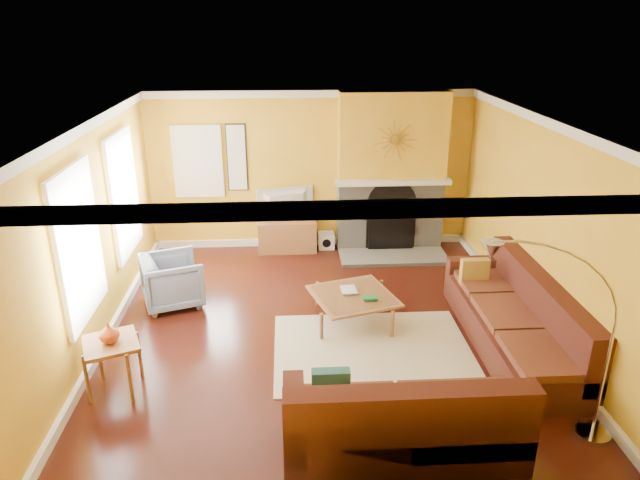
{
  "coord_description": "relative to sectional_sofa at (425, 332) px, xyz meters",
  "views": [
    {
      "loc": [
        -0.42,
        -6.5,
        3.83
      ],
      "look_at": [
        -0.0,
        0.4,
        1.1
      ],
      "focal_mm": 32.0,
      "sensor_mm": 36.0,
      "label": 1
    }
  ],
  "objects": [
    {
      "name": "wall_art",
      "position": [
        -2.37,
        3.87,
        1.15
      ],
      "size": [
        0.34,
        0.04,
        1.14
      ],
      "primitive_type": "cube",
      "color": "white",
      "rests_on": "wall_back"
    },
    {
      "name": "mantel",
      "position": [
        0.23,
        3.46,
        0.8
      ],
      "size": [
        1.92,
        0.22,
        0.08
      ],
      "primitive_type": "cube",
      "color": "white",
      "rests_on": "fireplace"
    },
    {
      "name": "rug",
      "position": [
        -0.54,
        0.35,
        -0.44
      ],
      "size": [
        2.4,
        1.8,
        0.02
      ],
      "primitive_type": "cube",
      "color": "beige",
      "rests_on": "floor"
    },
    {
      "name": "book",
      "position": [
        -0.85,
        1.2,
        -0.04
      ],
      "size": [
        0.22,
        0.28,
        0.03
      ],
      "primitive_type": "imported",
      "rotation": [
        0.0,
        0.0,
        0.07
      ],
      "color": "white",
      "rests_on": "coffee_table"
    },
    {
      "name": "media_console",
      "position": [
        -1.55,
        3.64,
        -0.18
      ],
      "size": [
        0.99,
        0.45,
        0.55
      ],
      "primitive_type": "cube",
      "color": "#945E36",
      "rests_on": "floor"
    },
    {
      "name": "coffee_table",
      "position": [
        -0.7,
        1.1,
        -0.25
      ],
      "size": [
        1.25,
        1.25,
        0.4
      ],
      "primitive_type": null,
      "rotation": [
        0.0,
        0.0,
        0.3
      ],
      "color": "white",
      "rests_on": "floor"
    },
    {
      "name": "vase",
      "position": [
        -3.45,
        -0.25,
        0.27
      ],
      "size": [
        0.24,
        0.24,
        0.22
      ],
      "primitive_type": "imported",
      "rotation": [
        0.0,
        0.0,
        0.14
      ],
      "color": "#D3501D",
      "rests_on": "side_table"
    },
    {
      "name": "window_left_far",
      "position": [
        -3.84,
        0.3,
        1.05
      ],
      "size": [
        0.06,
        1.22,
        1.72
      ],
      "primitive_type": "cube",
      "color": "white",
      "rests_on": "wall_left"
    },
    {
      "name": "wall_left",
      "position": [
        -3.88,
        0.9,
        0.9
      ],
      "size": [
        0.02,
        6.0,
        2.7
      ],
      "primitive_type": "cube",
      "color": "gold",
      "rests_on": "ground"
    },
    {
      "name": "floor",
      "position": [
        -1.12,
        0.9,
        -0.46
      ],
      "size": [
        5.5,
        6.0,
        0.02
      ],
      "primitive_type": "cube",
      "color": "#4C1910",
      "rests_on": "ground"
    },
    {
      "name": "window_left_near",
      "position": [
        -3.84,
        2.2,
        1.05
      ],
      "size": [
        0.06,
        1.22,
        1.72
      ],
      "primitive_type": "cube",
      "color": "white",
      "rests_on": "wall_left"
    },
    {
      "name": "wall_front",
      "position": [
        -1.12,
        -2.11,
        0.9
      ],
      "size": [
        5.5,
        0.02,
        2.7
      ],
      "primitive_type": "cube",
      "color": "gold",
      "rests_on": "ground"
    },
    {
      "name": "ceiling",
      "position": [
        -1.12,
        0.9,
        2.26
      ],
      "size": [
        5.5,
        6.0,
        0.02
      ],
      "primitive_type": "cube",
      "color": "white",
      "rests_on": "ground"
    },
    {
      "name": "side_table",
      "position": [
        -3.45,
        -0.25,
        -0.15
      ],
      "size": [
        0.71,
        0.71,
        0.61
      ],
      "primitive_type": null,
      "rotation": [
        0.0,
        0.0,
        0.38
      ],
      "color": "#945E36",
      "rests_on": "floor"
    },
    {
      "name": "sectional_sofa",
      "position": [
        0.0,
        0.0,
        0.0
      ],
      "size": [
        3.25,
        3.59,
        0.9
      ],
      "primitive_type": null,
      "color": "#4C1F18",
      "rests_on": "floor"
    },
    {
      "name": "wall_back",
      "position": [
        -1.12,
        3.91,
        0.9
      ],
      "size": [
        5.5,
        0.02,
        2.7
      ],
      "primitive_type": "cube",
      "color": "gold",
      "rests_on": "ground"
    },
    {
      "name": "armchair",
      "position": [
        -3.18,
        1.73,
        -0.09
      ],
      "size": [
        1.01,
        0.99,
        0.73
      ],
      "primitive_type": "imported",
      "rotation": [
        0.0,
        0.0,
        1.9
      ],
      "color": "slate",
      "rests_on": "floor"
    },
    {
      "name": "crown_molding",
      "position": [
        -1.12,
        0.9,
        2.19
      ],
      "size": [
        5.5,
        6.0,
        0.12
      ],
      "primitive_type": null,
      "color": "white",
      "rests_on": "ceiling"
    },
    {
      "name": "baseboard",
      "position": [
        -1.12,
        0.9,
        -0.39
      ],
      "size": [
        5.5,
        6.0,
        0.12
      ],
      "primitive_type": null,
      "color": "white",
      "rests_on": "floor"
    },
    {
      "name": "window_back",
      "position": [
        -3.02,
        3.86,
        1.1
      ],
      "size": [
        0.82,
        0.06,
        1.22
      ],
      "primitive_type": "cube",
      "color": "white",
      "rests_on": "wall_back"
    },
    {
      "name": "fireplace",
      "position": [
        0.23,
        3.7,
        0.9
      ],
      "size": [
        1.8,
        0.4,
        2.7
      ],
      "primitive_type": null,
      "color": "gray",
      "rests_on": "floor"
    },
    {
      "name": "arc_lamp",
      "position": [
        0.82,
        -1.29,
        0.58
      ],
      "size": [
        1.32,
        0.36,
        2.07
      ],
      "primitive_type": null,
      "color": "silver",
      "rests_on": "floor"
    },
    {
      "name": "hearth",
      "position": [
        0.23,
        3.15,
        -0.42
      ],
      "size": [
        1.8,
        0.7,
        0.06
      ],
      "primitive_type": "cube",
      "color": "gray",
      "rests_on": "floor"
    },
    {
      "name": "sunburst",
      "position": [
        0.23,
        3.47,
        1.5
      ],
      "size": [
        0.7,
        0.04,
        0.7
      ],
      "primitive_type": null,
      "color": "olive",
      "rests_on": "fireplace"
    },
    {
      "name": "subwoofer",
      "position": [
        -0.87,
        3.71,
        -0.31
      ],
      "size": [
        0.28,
        0.28,
        0.28
      ],
      "primitive_type": "cube",
      "color": "white",
      "rests_on": "floor"
    },
    {
      "name": "wall_right",
      "position": [
        1.64,
        0.9,
        0.9
      ],
      "size": [
        0.02,
        6.0,
        2.7
      ],
      "primitive_type": "cube",
      "color": "gold",
      "rests_on": "ground"
    },
    {
      "name": "tv",
      "position": [
        -1.55,
        3.64,
        0.38
      ],
      "size": [
        0.98,
        0.39,
        0.56
      ],
      "primitive_type": "imported",
      "rotation": [
        0.0,
        0.0,
        3.42
      ],
      "color": "black",
      "rests_on": "media_console"
    }
  ]
}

